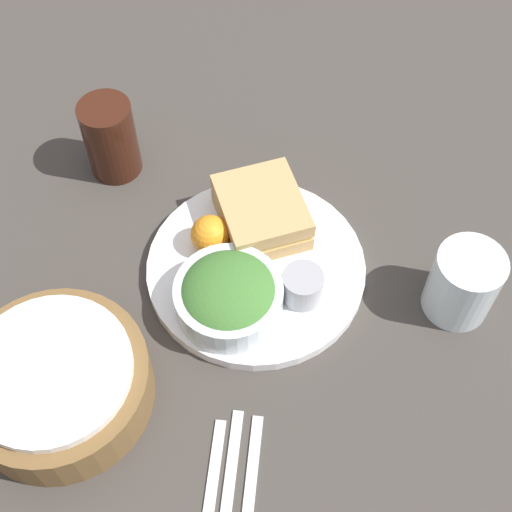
% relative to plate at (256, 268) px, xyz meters
% --- Properties ---
extents(ground_plane, '(4.00, 4.00, 0.00)m').
position_rel_plate_xyz_m(ground_plane, '(0.00, 0.00, -0.01)').
color(ground_plane, '#3D3833').
extents(plate, '(0.27, 0.27, 0.02)m').
position_rel_plate_xyz_m(plate, '(0.00, 0.00, 0.00)').
color(plate, white).
rests_on(plate, ground_plane).
extents(sandwich, '(0.14, 0.13, 0.05)m').
position_rel_plate_xyz_m(sandwich, '(0.06, -0.01, 0.03)').
color(sandwich, tan).
rests_on(sandwich, plate).
extents(salad_bowl, '(0.13, 0.13, 0.06)m').
position_rel_plate_xyz_m(salad_bowl, '(-0.06, 0.03, 0.03)').
color(salad_bowl, silver).
rests_on(salad_bowl, plate).
extents(dressing_cup, '(0.05, 0.05, 0.04)m').
position_rel_plate_xyz_m(dressing_cup, '(-0.04, -0.06, 0.03)').
color(dressing_cup, '#99999E').
rests_on(dressing_cup, plate).
extents(orange_wedge, '(0.05, 0.05, 0.05)m').
position_rel_plate_xyz_m(orange_wedge, '(0.03, 0.06, 0.03)').
color(orange_wedge, orange).
rests_on(orange_wedge, plate).
extents(drink_glass, '(0.07, 0.07, 0.11)m').
position_rel_plate_xyz_m(drink_glass, '(0.17, 0.20, 0.05)').
color(drink_glass, '#38190F').
rests_on(drink_glass, ground_plane).
extents(bread_basket, '(0.21, 0.21, 0.07)m').
position_rel_plate_xyz_m(bread_basket, '(-0.17, 0.22, 0.03)').
color(bread_basket, brown).
rests_on(bread_basket, ground_plane).
extents(fork, '(0.17, 0.03, 0.01)m').
position_rel_plate_xyz_m(fork, '(-0.28, 0.00, -0.01)').
color(fork, silver).
rests_on(fork, ground_plane).
extents(knife, '(0.18, 0.03, 0.01)m').
position_rel_plate_xyz_m(knife, '(-0.28, 0.02, -0.01)').
color(knife, silver).
rests_on(knife, ground_plane).
extents(spoon, '(0.16, 0.02, 0.01)m').
position_rel_plate_xyz_m(spoon, '(-0.28, 0.04, -0.01)').
color(spoon, silver).
rests_on(spoon, ground_plane).
extents(water_glass, '(0.08, 0.08, 0.10)m').
position_rel_plate_xyz_m(water_glass, '(-0.04, -0.24, 0.04)').
color(water_glass, silver).
rests_on(water_glass, ground_plane).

